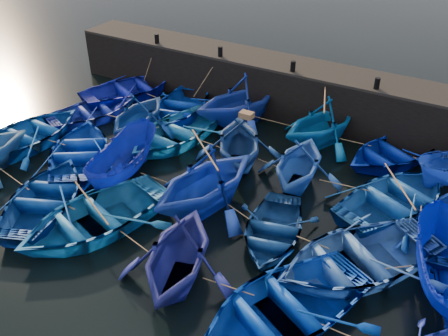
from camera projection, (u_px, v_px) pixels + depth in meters
The scene contains 33 objects.
ground at pixel (179, 225), 18.09m from camera, with size 120.00×120.00×0.00m, color black.
quay_wall at pixel (298, 91), 25.02m from camera, with size 26.00×2.50×2.50m, color black.
quay_top at pixel (300, 66), 24.32m from camera, with size 26.00×2.50×0.12m, color black.
bollard_0 at pixel (157, 39), 26.92m from camera, with size 0.24×0.24×0.50m, color black.
bollard_1 at pixel (220, 51), 25.21m from camera, with size 0.24×0.24×0.50m, color black.
bollard_2 at pixel (293, 66), 23.50m from camera, with size 0.24×0.24×0.50m, color black.
bollard_3 at pixel (377, 83), 21.78m from camera, with size 0.24×0.24×0.50m, color black.
boat_0 at pixel (130, 89), 27.00m from camera, with size 3.82×5.33×1.11m, color #0D169E.
boat_1 at pixel (181, 106), 25.28m from camera, with size 3.64×5.09×1.06m, color #042DA1.
boat_2 at pixel (239, 99), 24.20m from camera, with size 4.11×4.77×2.51m, color #173298.
boat_3 at pixel (322, 122), 22.44m from camera, with size 3.76×4.37×2.30m, color #075CA7.
boat_4 at pixel (392, 152), 21.46m from camera, with size 3.42×4.79×0.99m, color #021C90.
boat_6 at pixel (92, 112), 24.82m from camera, with size 3.25×4.54×0.94m, color #1A2D97.
boat_7 at pixel (138, 114), 23.30m from camera, with size 3.51×4.07×2.14m, color navy.
boat_8 at pixel (175, 132), 22.90m from camera, with size 3.87×5.40×1.12m, color blue.
boat_9 at pixel (240, 141), 20.96m from camera, with size 3.80×4.41×2.32m, color navy.
boat_10 at pixel (299, 162), 19.69m from camera, with size 3.52×4.09×2.15m, color #204FB0.
boat_11 at pixel (396, 198), 18.53m from camera, with size 3.86×5.39×1.12m, color #124C98.
boat_12 at pixel (446, 228), 17.24m from camera, with size 3.09×4.33×0.90m, color #1238C5.
boat_13 at pixel (30, 134), 22.73m from camera, with size 3.86×5.40×1.12m, color #0B4693.
boat_14 at pixel (80, 151), 21.51m from camera, with size 3.71×5.18×1.07m, color #0836B2.
boat_15 at pixel (123, 160), 20.20m from camera, with size 1.71×4.54×1.75m, color navy.
boat_16 at pixel (205, 180), 18.26m from camera, with size 4.22×4.89×2.58m, color #1130A2.
boat_17 at pixel (272, 230), 17.19m from camera, with size 2.96×4.14×0.86m, color navy.
boat_18 at pixel (357, 257), 15.80m from camera, with size 4.12×5.77×1.20m, color #2F5EB4.
boat_19 at pixel (444, 268), 14.96m from camera, with size 1.78×4.72×1.82m, color #00149C.
boat_21 at pixel (46, 197), 18.63m from camera, with size 3.66×5.12×1.06m, color navy.
boat_22 at pixel (94, 216), 17.57m from camera, with size 4.08×5.71×1.18m, color #1666B0.
boat_23 at pixel (178, 253), 15.17m from camera, with size 3.76×4.36×2.29m, color navy.
boat_24 at pixel (282, 307), 14.11m from camera, with size 4.08×5.70×1.18m, color #0333A7.
wooden_crate at pixel (247, 115), 20.14m from camera, with size 0.54×0.39×0.25m, color brown.
mooring_ropes at pixel (243, 146), 21.17m from camera, with size 16.80×11.79×2.10m.
loose_oars at pixel (261, 155), 18.70m from camera, with size 11.18×11.96×1.52m.
Camera 1 is at (8.57, -11.32, 11.52)m, focal length 40.00 mm.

